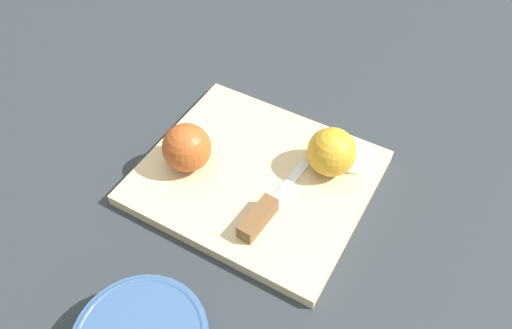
% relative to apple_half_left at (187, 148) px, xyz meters
% --- Properties ---
extents(ground_plane, '(4.00, 4.00, 0.00)m').
position_rel_apple_half_left_xyz_m(ground_plane, '(0.10, 0.02, -0.06)').
color(ground_plane, '#282D33').
extents(cutting_board, '(0.38, 0.34, 0.02)m').
position_rel_apple_half_left_xyz_m(cutting_board, '(0.10, 0.02, -0.05)').
color(cutting_board, '#D1B789').
rests_on(cutting_board, ground_plane).
extents(apple_half_left, '(0.07, 0.07, 0.07)m').
position_rel_apple_half_left_xyz_m(apple_half_left, '(0.00, 0.00, 0.00)').
color(apple_half_left, '#AD4C1E').
rests_on(apple_half_left, cutting_board).
extents(apple_half_right, '(0.07, 0.07, 0.07)m').
position_rel_apple_half_left_xyz_m(apple_half_right, '(0.20, 0.07, -0.00)').
color(apple_half_right, gold).
rests_on(apple_half_right, cutting_board).
extents(knife, '(0.06, 0.17, 0.02)m').
position_rel_apple_half_left_xyz_m(knife, '(0.14, -0.06, -0.03)').
color(knife, silver).
rests_on(knife, cutting_board).
extents(apple_slice, '(0.06, 0.06, 0.01)m').
position_rel_apple_half_left_xyz_m(apple_slice, '(0.23, 0.10, -0.03)').
color(apple_slice, beige).
rests_on(apple_slice, cutting_board).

